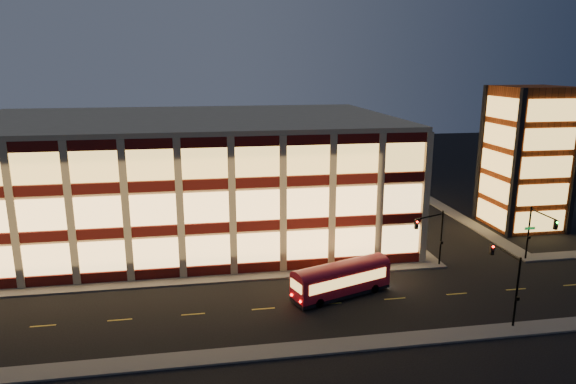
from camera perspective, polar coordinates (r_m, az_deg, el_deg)
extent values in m
plane|color=black|center=(50.86, -8.14, -10.05)|extent=(200.00, 200.00, 0.00)
cube|color=#514F4C|center=(51.80, -11.53, -9.65)|extent=(54.00, 2.00, 0.15)
cube|color=#514F4C|center=(70.79, 10.42, -3.09)|extent=(2.00, 30.00, 0.15)
cube|color=#514F4C|center=(75.18, 18.34, -2.57)|extent=(2.00, 30.00, 0.15)
cube|color=#514F4C|center=(39.30, -7.57, -17.65)|extent=(100.00, 2.00, 0.15)
cube|color=tan|center=(64.98, -11.42, 1.64)|extent=(50.00, 30.00, 14.00)
cube|color=tan|center=(63.85, -11.74, 8.01)|extent=(50.40, 30.40, 0.50)
cube|color=#470C0A|center=(52.39, -11.54, -8.69)|extent=(50.10, 0.25, 1.00)
cube|color=#F2B765|center=(51.64, -11.65, -6.54)|extent=(49.00, 0.20, 3.00)
cube|color=#470C0A|center=(70.33, 9.76, -2.68)|extent=(0.25, 30.10, 1.00)
cube|color=#F2B765|center=(69.76, 9.82, -1.03)|extent=(0.20, 29.00, 3.00)
cube|color=#470C0A|center=(50.87, -11.78, -4.12)|extent=(50.10, 0.25, 1.00)
cube|color=#F2B765|center=(50.29, -11.90, -1.83)|extent=(49.00, 0.20, 3.00)
cube|color=#470C0A|center=(69.21, 9.91, 0.81)|extent=(0.25, 30.10, 1.00)
cube|color=#F2B765|center=(68.76, 9.97, 2.51)|extent=(0.20, 29.00, 3.00)
cube|color=#470C0A|center=(49.70, -12.03, 0.71)|extent=(50.10, 0.25, 1.00)
cube|color=#F2B765|center=(49.29, -12.15, 3.09)|extent=(49.00, 0.20, 3.00)
cube|color=#470C0A|center=(68.35, 10.07, 4.40)|extent=(0.25, 30.10, 1.00)
cube|color=#F2B765|center=(68.04, 10.13, 6.14)|extent=(0.20, 29.00, 3.00)
cube|color=#8C3814|center=(72.15, 24.95, 3.44)|extent=(8.00, 8.00, 18.00)
cube|color=black|center=(66.67, 24.01, 2.76)|extent=(0.60, 0.60, 18.00)
cube|color=black|center=(71.38, 29.39, 2.84)|extent=(0.60, 0.60, 18.00)
cube|color=black|center=(73.35, 20.62, 4.01)|extent=(0.60, 0.60, 18.00)
cube|color=black|center=(77.65, 25.75, 4.02)|extent=(0.60, 0.60, 18.00)
cube|color=#E9B151|center=(70.46, 26.19, -2.95)|extent=(6.60, 0.16, 2.60)
cube|color=#E9B151|center=(71.49, 21.65, -2.26)|extent=(0.16, 6.60, 2.60)
cube|color=#E9B151|center=(69.63, 26.48, -0.27)|extent=(6.60, 0.16, 2.60)
cube|color=#E9B151|center=(70.67, 21.89, 0.39)|extent=(0.16, 6.60, 2.60)
cube|color=#E9B151|center=(68.95, 26.79, 2.46)|extent=(6.60, 0.16, 2.60)
cube|color=#E9B151|center=(70.00, 22.15, 3.09)|extent=(0.16, 6.60, 2.60)
cube|color=#E9B151|center=(68.44, 27.10, 5.25)|extent=(6.60, 0.16, 2.60)
cube|color=#E9B151|center=(69.50, 22.40, 5.84)|extent=(0.16, 6.60, 2.60)
cube|color=#E9B151|center=(68.09, 27.42, 8.07)|extent=(6.60, 0.16, 2.60)
cube|color=#E9B151|center=(69.16, 22.67, 8.63)|extent=(0.16, 6.60, 2.60)
cylinder|color=black|center=(55.93, 16.64, -4.96)|extent=(0.18, 0.18, 6.00)
cylinder|color=black|center=(53.75, 15.51, -2.63)|extent=(3.56, 1.63, 0.14)
cube|color=black|center=(52.53, 14.08, -3.49)|extent=(0.32, 0.32, 0.95)
sphere|color=#FF0C05|center=(52.29, 14.17, -3.24)|extent=(0.20, 0.20, 0.20)
cube|color=black|center=(55.89, 16.70, -5.41)|extent=(0.25, 0.18, 0.28)
cylinder|color=black|center=(60.92, 25.15, -4.17)|extent=(0.18, 0.18, 6.00)
cylinder|color=black|center=(58.63, 26.51, -2.24)|extent=(0.14, 4.00, 0.14)
cube|color=black|center=(57.23, 27.61, -3.26)|extent=(0.32, 0.32, 0.95)
sphere|color=#0CFF26|center=(57.02, 27.75, -3.02)|extent=(0.20, 0.20, 0.20)
cube|color=black|center=(60.88, 25.21, -4.59)|extent=(0.25, 0.18, 0.28)
cube|color=#0C7226|center=(60.63, 25.29, -3.67)|extent=(1.20, 0.06, 0.28)
cylinder|color=black|center=(45.25, 24.06, -10.20)|extent=(0.18, 0.18, 6.00)
cylinder|color=black|center=(45.82, 23.04, -6.16)|extent=(0.14, 4.00, 0.14)
cube|color=black|center=(47.57, 21.70, -5.94)|extent=(0.32, 0.32, 0.95)
sphere|color=#FF0C05|center=(47.33, 21.85, -5.67)|extent=(0.20, 0.20, 0.20)
cube|color=black|center=(45.26, 24.15, -10.76)|extent=(0.25, 0.18, 0.28)
cube|color=maroon|center=(47.60, 5.93, -9.61)|extent=(9.72, 5.45, 2.18)
cube|color=black|center=(48.12, 5.89, -11.00)|extent=(9.72, 5.45, 0.33)
cylinder|color=black|center=(45.76, 3.48, -12.21)|extent=(0.90, 0.56, 0.85)
cylinder|color=black|center=(47.34, 2.09, -11.25)|extent=(0.90, 0.56, 0.85)
cylinder|color=black|center=(49.02, 9.55, -10.52)|extent=(0.90, 0.56, 0.85)
cylinder|color=black|center=(50.50, 8.05, -9.70)|extent=(0.90, 0.56, 0.85)
cube|color=#E9B151|center=(46.59, 6.81, -9.80)|extent=(7.86, 2.89, 0.95)
cube|color=#E9B151|center=(48.39, 5.10, -8.81)|extent=(7.86, 2.89, 0.95)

